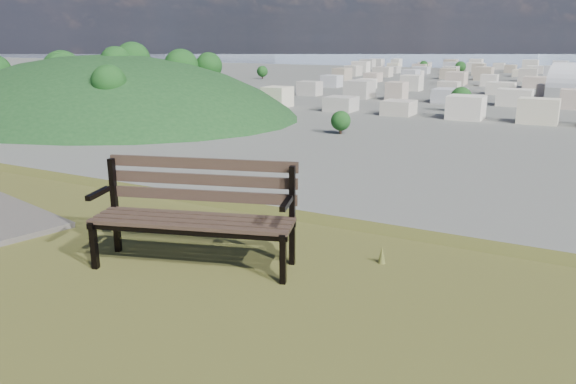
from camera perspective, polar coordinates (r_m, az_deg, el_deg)
The scene contains 4 objects.
park_bench at distance 5.70m, azimuth -9.34°, elevation -1.55°, with size 2.10×1.21×1.05m.
green_wooded_hill at distance 219.17m, azimuth -17.81°, elevation 7.51°, with size 168.52×134.82×84.26m.
city_trees at distance 323.20m, azimuth 23.16°, elevation 10.16°, with size 406.52×387.20×9.98m.
far_hills at distance 1406.41m, azimuth 26.42°, elevation 13.73°, with size 2050.00×340.00×60.00m.
Camera 1 is at (4.09, -1.98, 27.23)m, focal length 35.00 mm.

